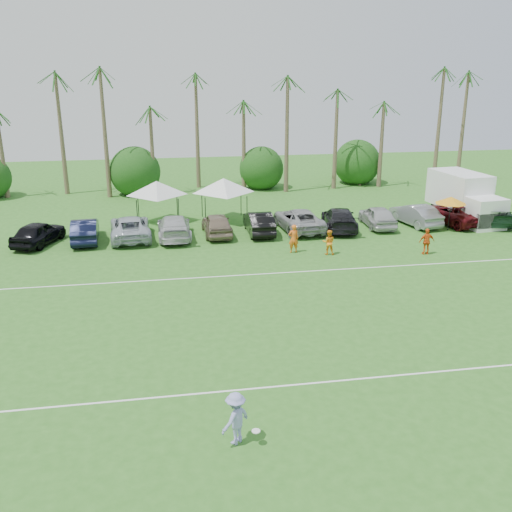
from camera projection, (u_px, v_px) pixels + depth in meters
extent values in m
plane|color=#2E681F|center=(289.00, 418.00, 19.05)|extent=(120.00, 120.00, 0.00)
cube|color=white|center=(277.00, 387.00, 20.92)|extent=(80.00, 0.10, 0.01)
cube|color=white|center=(233.00, 276.00, 32.16)|extent=(80.00, 0.10, 0.01)
cone|color=brown|center=(7.00, 147.00, 50.49)|extent=(0.44, 0.44, 9.00)
cone|color=brown|center=(65.00, 141.00, 51.14)|extent=(0.44, 0.44, 10.00)
cone|color=brown|center=(110.00, 134.00, 51.63)|extent=(0.44, 0.44, 11.00)
cone|color=brown|center=(156.00, 150.00, 52.74)|extent=(0.44, 0.44, 8.00)
cone|color=brown|center=(199.00, 143.00, 53.23)|extent=(0.44, 0.44, 9.00)
cone|color=brown|center=(241.00, 137.00, 53.71)|extent=(0.44, 0.44, 10.00)
cone|color=brown|center=(283.00, 131.00, 54.20)|extent=(0.44, 0.44, 11.00)
cone|color=brown|center=(333.00, 146.00, 55.48)|extent=(0.44, 0.44, 8.00)
cone|color=brown|center=(382.00, 140.00, 56.13)|extent=(0.44, 0.44, 9.00)
cone|color=brown|center=(430.00, 133.00, 56.78)|extent=(0.44, 0.44, 10.00)
cone|color=brown|center=(467.00, 128.00, 57.26)|extent=(0.44, 0.44, 11.00)
cylinder|color=brown|center=(136.00, 184.00, 54.38)|extent=(0.30, 0.30, 1.40)
sphere|color=#144112|center=(136.00, 172.00, 54.04)|extent=(4.00, 4.00, 4.00)
cylinder|color=brown|center=(260.00, 180.00, 56.31)|extent=(0.30, 0.30, 1.40)
sphere|color=#144112|center=(260.00, 169.00, 55.97)|extent=(4.00, 4.00, 4.00)
cylinder|color=brown|center=(357.00, 177.00, 57.93)|extent=(0.30, 0.30, 1.40)
sphere|color=#144112|center=(357.00, 166.00, 57.58)|extent=(4.00, 4.00, 4.00)
imported|color=orange|center=(293.00, 239.00, 35.98)|extent=(0.70, 0.48, 1.83)
imported|color=orange|center=(329.00, 242.00, 35.63)|extent=(0.90, 0.78, 1.59)
imported|color=#E35919|center=(427.00, 241.00, 35.64)|extent=(1.00, 0.44, 1.68)
cube|color=white|center=(459.00, 190.00, 44.18)|extent=(3.21, 5.22, 2.70)
cube|color=white|center=(486.00, 213.00, 41.37)|extent=(2.67, 2.19, 2.26)
cube|color=black|center=(492.00, 220.00, 40.73)|extent=(2.50, 0.59, 1.08)
cube|color=#E5590C|center=(473.00, 195.00, 44.69)|extent=(0.21, 1.72, 0.97)
cylinder|color=black|center=(470.00, 222.00, 41.49)|extent=(0.43, 1.00, 0.97)
cylinder|color=black|center=(495.00, 220.00, 42.05)|extent=(0.43, 1.00, 0.97)
cylinder|color=black|center=(435.00, 208.00, 45.62)|extent=(0.43, 1.00, 0.97)
cylinder|color=black|center=(459.00, 207.00, 46.19)|extent=(0.43, 1.00, 0.97)
cylinder|color=black|center=(137.00, 215.00, 41.33)|extent=(0.06, 0.06, 2.13)
cylinder|color=black|center=(179.00, 213.00, 41.81)|extent=(0.06, 0.06, 2.13)
cylinder|color=black|center=(138.00, 205.00, 44.13)|extent=(0.06, 0.06, 2.13)
cylinder|color=black|center=(177.00, 204.00, 44.61)|extent=(0.06, 0.06, 2.13)
pyramid|color=silver|center=(156.00, 181.00, 42.30)|extent=(4.59, 4.59, 1.06)
cylinder|color=black|center=(205.00, 212.00, 41.80)|extent=(0.06, 0.06, 2.20)
cylinder|color=black|center=(247.00, 211.00, 42.30)|extent=(0.06, 0.06, 2.20)
cylinder|color=black|center=(202.00, 203.00, 44.70)|extent=(0.06, 0.06, 2.20)
cylinder|color=black|center=(241.00, 202.00, 45.20)|extent=(0.06, 0.06, 2.20)
pyramid|color=white|center=(223.00, 178.00, 42.82)|extent=(4.75, 4.75, 1.10)
cylinder|color=black|center=(449.00, 215.00, 40.90)|extent=(0.05, 0.05, 2.22)
cone|color=orange|center=(451.00, 200.00, 40.55)|extent=(2.22, 2.22, 0.51)
imported|color=#9697D4|center=(236.00, 418.00, 17.54)|extent=(1.27, 1.21, 1.73)
cylinder|color=white|center=(256.00, 431.00, 17.51)|extent=(0.27, 0.27, 0.03)
imported|color=black|center=(38.00, 233.00, 37.66)|extent=(3.36, 4.99, 1.58)
imported|color=black|center=(85.00, 230.00, 38.32)|extent=(1.98, 4.89, 1.58)
imported|color=#ACB4BD|center=(130.00, 227.00, 39.00)|extent=(2.98, 5.83, 1.58)
imported|color=#B9BABB|center=(174.00, 227.00, 39.17)|extent=(2.21, 5.44, 1.58)
imported|color=#83705B|center=(217.00, 224.00, 39.81)|extent=(1.96, 4.67, 1.58)
imported|color=black|center=(259.00, 222.00, 40.25)|extent=(1.71, 4.80, 1.58)
imported|color=#9A9A9A|center=(299.00, 220.00, 41.02)|extent=(3.00, 5.84, 1.58)
imported|color=black|center=(339.00, 219.00, 41.29)|extent=(3.13, 5.74, 1.58)
imported|color=#B4B4B4|center=(377.00, 216.00, 41.94)|extent=(2.15, 4.74, 1.58)
imported|color=gray|center=(415.00, 215.00, 42.44)|extent=(2.52, 5.01, 1.58)
imported|color=#4F0C11|center=(453.00, 213.00, 42.89)|extent=(3.83, 6.12, 1.58)
imported|color=#16371E|center=(492.00, 213.00, 42.93)|extent=(3.59, 5.83, 1.58)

